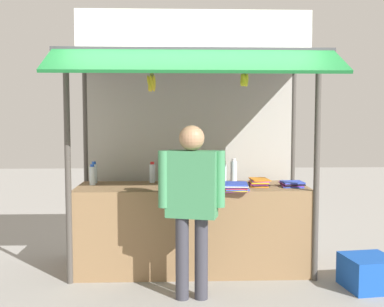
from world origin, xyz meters
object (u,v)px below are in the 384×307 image
at_px(water_bottle_left, 94,173).
at_px(magazine_stack_mid_right, 259,182).
at_px(magazine_stack_front_right, 203,186).
at_px(banana_bunch_rightmost, 244,80).
at_px(water_bottle_back_left, 188,173).
at_px(vendor_person, 192,195).
at_px(water_bottle_back_right, 223,173).
at_px(banana_bunch_inner_right, 152,83).
at_px(plastic_crate, 368,273).
at_px(magazine_stack_center, 292,184).
at_px(magazine_stack_far_right, 235,187).
at_px(water_bottle_rear_center, 152,173).
at_px(water_bottle_far_left, 234,171).
at_px(water_bottle_mid_left, 92,175).

bearing_deg(water_bottle_left, magazine_stack_mid_right, -8.48).
xyz_separation_m(magazine_stack_front_right, banana_bunch_rightmost, (0.37, -0.36, 1.07)).
xyz_separation_m(water_bottle_back_left, vendor_person, (0.01, -0.95, -0.09)).
distance_m(water_bottle_back_right, vendor_person, 1.09).
distance_m(banana_bunch_inner_right, plastic_crate, 2.77).
xyz_separation_m(water_bottle_back_right, magazine_stack_center, (0.71, -0.26, -0.09)).
height_order(magazine_stack_far_right, banana_bunch_rightmost, banana_bunch_rightmost).
distance_m(magazine_stack_mid_right, banana_bunch_rightmost, 1.19).
height_order(banana_bunch_inner_right, plastic_crate, banana_bunch_inner_right).
relative_size(water_bottle_rear_center, magazine_stack_mid_right, 0.74).
distance_m(magazine_stack_far_right, plastic_crate, 1.52).
bearing_deg(magazine_stack_far_right, banana_bunch_rightmost, -72.25).
relative_size(water_bottle_far_left, water_bottle_left, 1.09).
distance_m(water_bottle_left, plastic_crate, 3.04).
height_order(water_bottle_far_left, magazine_stack_far_right, water_bottle_far_left).
height_order(magazine_stack_center, plastic_crate, magazine_stack_center).
height_order(water_bottle_far_left, magazine_stack_mid_right, water_bottle_far_left).
bearing_deg(magazine_stack_far_right, magazine_stack_center, 19.72).
bearing_deg(vendor_person, banana_bunch_inner_right, -28.04).
bearing_deg(banana_bunch_rightmost, magazine_stack_mid_right, 63.34).
relative_size(water_bottle_back_left, water_bottle_rear_center, 1.19).
distance_m(water_bottle_rear_center, banana_bunch_rightmost, 1.56).
bearing_deg(water_bottle_rear_center, water_bottle_far_left, 2.04).
bearing_deg(magazine_stack_far_right, water_bottle_back_right, 98.08).
height_order(water_bottle_back_left, magazine_stack_center, water_bottle_back_left).
bearing_deg(water_bottle_far_left, water_bottle_back_left, -158.27).
xyz_separation_m(magazine_stack_far_right, vendor_person, (-0.46, -0.53, 0.00)).
relative_size(banana_bunch_rightmost, plastic_crate, 0.51).
xyz_separation_m(water_bottle_far_left, water_bottle_back_left, (-0.53, -0.21, 0.01)).
xyz_separation_m(banana_bunch_rightmost, plastic_crate, (1.20, -0.15, -1.85)).
height_order(water_bottle_far_left, magazine_stack_center, water_bottle_far_left).
bearing_deg(plastic_crate, water_bottle_back_left, 156.41).
bearing_deg(magazine_stack_mid_right, water_bottle_left, 171.52).
bearing_deg(banana_bunch_inner_right, water_bottle_mid_left, 138.09).
bearing_deg(water_bottle_left, water_bottle_mid_left, -88.23).
height_order(water_bottle_back_left, water_bottle_rear_center, water_bottle_back_left).
height_order(magazine_stack_far_right, magazine_stack_front_right, magazine_stack_far_right).
height_order(water_bottle_left, water_bottle_back_left, water_bottle_back_left).
bearing_deg(magazine_stack_center, vendor_person, -145.48).
distance_m(water_bottle_mid_left, banana_bunch_inner_right, 1.32).
bearing_deg(water_bottle_back_left, magazine_stack_front_right, -55.96).
height_order(water_bottle_mid_left, banana_bunch_rightmost, banana_bunch_rightmost).
relative_size(water_bottle_back_left, water_bottle_mid_left, 1.22).
height_order(water_bottle_mid_left, magazine_stack_center, water_bottle_mid_left).
relative_size(water_bottle_rear_center, banana_bunch_rightmost, 1.02).
relative_size(magazine_stack_mid_right, vendor_person, 0.20).
height_order(water_bottle_mid_left, magazine_stack_front_right, water_bottle_mid_left).
relative_size(magazine_stack_mid_right, banana_bunch_rightmost, 1.38).
distance_m(water_bottle_left, water_bottle_back_left, 1.05).
height_order(water_bottle_left, magazine_stack_mid_right, water_bottle_left).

